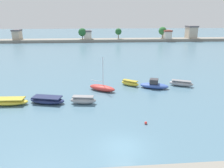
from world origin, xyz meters
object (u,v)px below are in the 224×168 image
Objects in this scene: moored_boat_5 at (154,85)px; moored_boat_4 at (130,83)px; moored_boat_0 at (9,102)px; moored_boat_3 at (102,88)px; moored_boat_6 at (181,83)px; moored_boat_2 at (83,100)px; mooring_buoy_0 at (146,123)px; moored_boat_1 at (47,100)px.

moored_boat_4 is at bearing 175.82° from moored_boat_5.
moored_boat_3 is at bearing 22.21° from moored_boat_0.
moored_boat_0 is at bearing -142.74° from moored_boat_6.
moored_boat_3 is 14.24m from moored_boat_6.
moored_boat_2 is at bearing -86.01° from moored_boat_3.
mooring_buoy_0 is at bearing -55.09° from moored_boat_4.
moored_boat_6 is (9.07, -0.99, 0.03)m from moored_boat_4.
moored_boat_4 is 9.13m from moored_boat_6.
mooring_buoy_0 is (7.49, -6.72, -0.38)m from moored_boat_2.
moored_boat_2 is at bearing -0.31° from moored_boat_0.
moored_boat_4 is 0.65× the size of moored_boat_5.
moored_boat_5 is at bearing 30.95° from moored_boat_1.
moored_boat_5 is at bearing -146.91° from moored_boat_6.
moored_boat_0 is at bearing 158.05° from mooring_buoy_0.
mooring_buoy_0 is at bearing -16.40° from moored_boat_1.
moored_boat_1 is 9.29m from moored_boat_3.
moored_boat_3 reaches higher than moored_boat_5.
moored_boat_3 reaches higher than moored_boat_2.
moored_boat_3 is 9.06m from moored_boat_5.
moored_boat_0 is 19.33m from mooring_buoy_0.
moored_boat_1 is at bearing -114.93° from moored_boat_4.
moored_boat_1 is 14.62m from mooring_buoy_0.
moored_boat_2 reaches higher than moored_boat_0.
moored_boat_2 is at bearing -134.02° from moored_boat_6.
moored_boat_4 reaches higher than mooring_buoy_0.
moored_boat_3 is at bearing -118.14° from moored_boat_4.
moored_boat_6 reaches higher than mooring_buoy_0.
moored_boat_1 is 23.02m from moored_boat_6.
moored_boat_3 is 1.68× the size of moored_boat_4.
moored_boat_3 is 1.34× the size of moored_boat_6.
moored_boat_2 is at bearing -99.30° from moored_boat_4.
moored_boat_6 is (22.21, 6.04, 0.02)m from moored_boat_1.
moored_boat_0 is 1.00× the size of moored_boat_1.
moored_boat_0 is 1.40× the size of moored_boat_2.
moored_boat_4 is 10.28× the size of mooring_buoy_0.
moored_boat_0 is 19.77m from moored_boat_4.
moored_boat_3 is at bearing 69.34° from moored_boat_2.
moored_boat_1 is 1.59× the size of moored_boat_4.
mooring_buoy_0 is (-0.50, -14.38, -0.30)m from moored_boat_4.
moored_boat_3 is (8.04, 4.66, 0.04)m from moored_boat_1.
moored_boat_1 is at bearing 3.80° from moored_boat_0.
moored_boat_2 is at bearing 6.81° from moored_boat_1.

